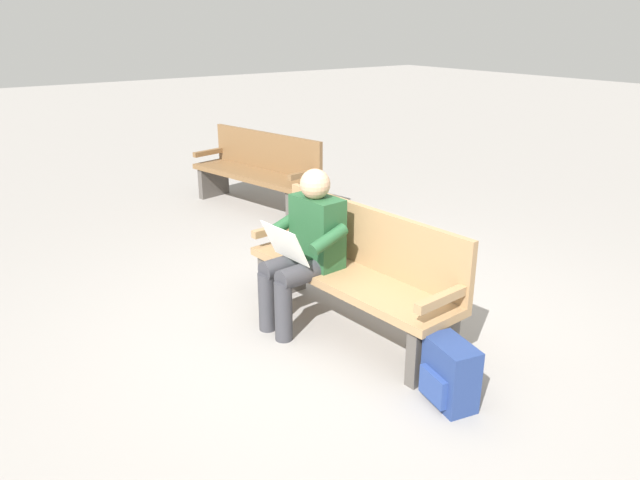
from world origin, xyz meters
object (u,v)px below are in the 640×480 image
backpack (449,374)px  bench_far (258,170)px  person_seated (306,245)px  bench_near (356,270)px

backpack → bench_far: bench_far is taller
person_seated → bench_near: bearing=-141.1°
person_seated → backpack: person_seated is taller
backpack → bench_far: 4.31m
person_seated → backpack: (-1.34, -0.10, -0.43)m
bench_near → person_seated: bearing=38.9°
bench_near → bench_far: (3.08, -1.00, 0.00)m
bench_near → person_seated: size_ratio=1.55×
person_seated → bench_far: size_ratio=0.63×
bench_far → bench_near: bearing=150.8°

